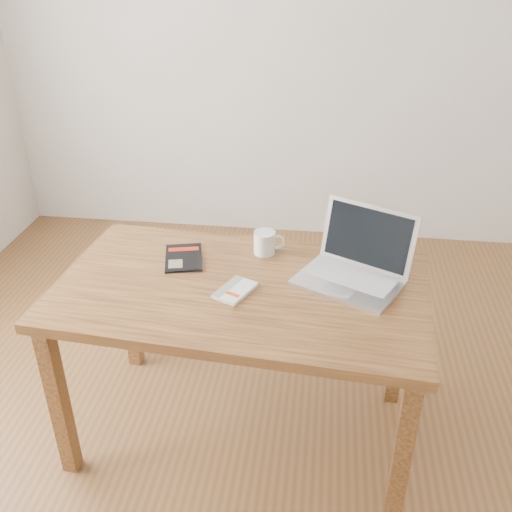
# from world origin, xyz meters

# --- Properties ---
(room) EXTENTS (4.04, 4.04, 2.70)m
(room) POSITION_xyz_m (-0.07, 0.00, 1.36)
(room) COLOR brown
(room) RESTS_ON ground
(desk) EXTENTS (1.45, 0.91, 0.75)m
(desk) POSITION_xyz_m (-0.11, 0.03, 0.66)
(desk) COLOR brown
(desk) RESTS_ON ground
(white_guidebook) EXTENTS (0.16, 0.19, 0.01)m
(white_guidebook) POSITION_xyz_m (-0.12, -0.02, 0.76)
(white_guidebook) COLOR beige
(white_guidebook) RESTS_ON desk
(black_guidebook) EXTENTS (0.19, 0.25, 0.01)m
(black_guidebook) POSITION_xyz_m (-0.37, 0.20, 0.76)
(black_guidebook) COLOR black
(black_guidebook) RESTS_ON desk
(laptop) EXTENTS (0.48, 0.45, 0.26)m
(laptop) POSITION_xyz_m (0.32, 0.14, 0.80)
(laptop) COLOR silver
(laptop) RESTS_ON desk
(coffee_mug) EXTENTS (0.13, 0.09, 0.10)m
(coffee_mug) POSITION_xyz_m (-0.04, 0.29, 0.80)
(coffee_mug) COLOR white
(coffee_mug) RESTS_ON desk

